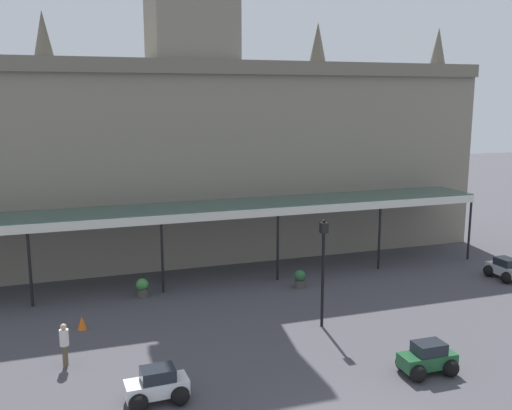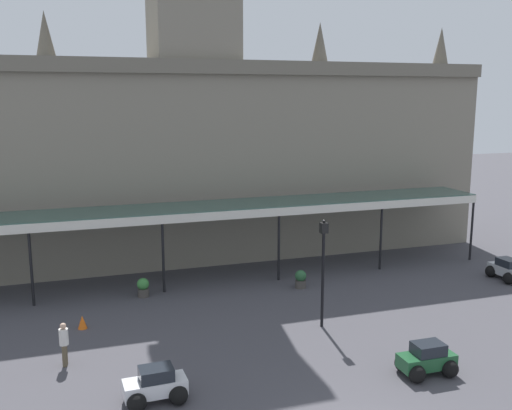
# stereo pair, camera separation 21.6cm
# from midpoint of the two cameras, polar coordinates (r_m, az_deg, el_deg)

# --- Properties ---
(station_building) EXTENTS (36.68, 5.83, 20.73)m
(station_building) POSITION_cam_midpoint_polar(r_m,az_deg,el_deg) (35.69, -5.90, 5.75)
(station_building) COLOR gray
(station_building) RESTS_ON ground
(entrance_canopy) EXTENTS (31.56, 3.26, 4.12)m
(entrance_canopy) POSITION_cam_midpoint_polar(r_m,az_deg,el_deg) (31.13, -3.75, -0.31)
(entrance_canopy) COLOR #38564C
(entrance_canopy) RESTS_ON ground
(car_green_sedan) EXTENTS (2.06, 1.54, 1.19)m
(car_green_sedan) POSITION_cam_midpoint_polar(r_m,az_deg,el_deg) (22.44, 16.79, -14.56)
(car_green_sedan) COLOR #1E512D
(car_green_sedan) RESTS_ON ground
(car_silver_sedan) EXTENTS (1.55, 2.07, 1.19)m
(car_silver_sedan) POSITION_cam_midpoint_polar(r_m,az_deg,el_deg) (34.64, 23.71, -5.97)
(car_silver_sedan) COLOR #B2B5BA
(car_silver_sedan) RESTS_ON ground
(car_white_sedan) EXTENTS (2.08, 1.56, 1.19)m
(car_white_sedan) POSITION_cam_midpoint_polar(r_m,az_deg,el_deg) (20.11, -9.61, -17.34)
(car_white_sedan) COLOR silver
(car_white_sedan) RESTS_ON ground
(pedestrian_near_entrance) EXTENTS (0.34, 0.39, 1.67)m
(pedestrian_near_entrance) POSITION_cam_midpoint_polar(r_m,az_deg,el_deg) (23.10, -18.19, -12.79)
(pedestrian_near_entrance) COLOR brown
(pedestrian_near_entrance) RESTS_ON ground
(victorian_lamppost) EXTENTS (0.30, 0.30, 4.77)m
(victorian_lamppost) POSITION_cam_midpoint_polar(r_m,az_deg,el_deg) (24.94, 6.91, -5.51)
(victorian_lamppost) COLOR black
(victorian_lamppost) RESTS_ON ground
(traffic_cone) EXTENTS (0.40, 0.40, 0.59)m
(traffic_cone) POSITION_cam_midpoint_polar(r_m,az_deg,el_deg) (26.50, -16.57, -11.04)
(traffic_cone) COLOR orange
(traffic_cone) RESTS_ON ground
(planter_by_canopy) EXTENTS (0.60, 0.60, 0.96)m
(planter_by_canopy) POSITION_cam_midpoint_polar(r_m,az_deg,el_deg) (29.68, -10.90, -7.99)
(planter_by_canopy) COLOR #47423D
(planter_by_canopy) RESTS_ON ground
(planter_near_kerb) EXTENTS (0.60, 0.60, 0.96)m
(planter_near_kerb) POSITION_cam_midpoint_polar(r_m,az_deg,el_deg) (30.53, 4.64, -7.29)
(planter_near_kerb) COLOR #47423D
(planter_near_kerb) RESTS_ON ground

